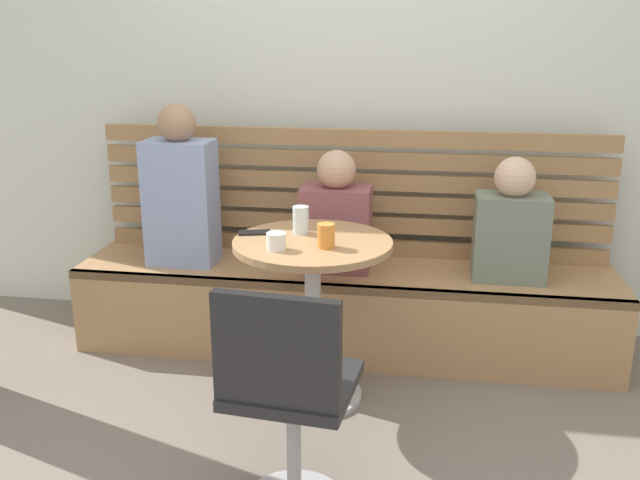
% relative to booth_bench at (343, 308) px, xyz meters
% --- Properties ---
extents(back_wall, '(5.20, 0.10, 2.90)m').
position_rel_booth_bench_xyz_m(back_wall, '(0.00, 0.44, 1.23)').
color(back_wall, silver).
rests_on(back_wall, ground).
extents(booth_bench, '(2.70, 0.52, 0.44)m').
position_rel_booth_bench_xyz_m(booth_bench, '(0.00, 0.00, 0.00)').
color(booth_bench, '#A87C51').
rests_on(booth_bench, ground).
extents(booth_backrest, '(2.65, 0.04, 0.67)m').
position_rel_booth_bench_xyz_m(booth_backrest, '(0.00, 0.24, 0.56)').
color(booth_backrest, '#9A7249').
rests_on(booth_backrest, booth_bench).
extents(cafe_table, '(0.68, 0.68, 0.74)m').
position_rel_booth_bench_xyz_m(cafe_table, '(-0.07, -0.52, 0.30)').
color(cafe_table, '#ADADB2').
rests_on(cafe_table, ground).
extents(white_chair, '(0.44, 0.44, 0.85)m').
position_rel_booth_bench_xyz_m(white_chair, '(-0.02, -1.33, 0.24)').
color(white_chair, '#ADADB2').
rests_on(white_chair, ground).
extents(person_adult, '(0.34, 0.22, 0.81)m').
position_rel_booth_bench_xyz_m(person_adult, '(-0.82, -0.03, 0.58)').
color(person_adult, '#8C9EC6').
rests_on(person_adult, booth_bench).
extents(person_child_left, '(0.34, 0.22, 0.60)m').
position_rel_booth_bench_xyz_m(person_child_left, '(-0.04, -0.01, 0.48)').
color(person_child_left, brown).
rests_on(person_child_left, booth_bench).
extents(person_child_middle, '(0.34, 0.22, 0.59)m').
position_rel_booth_bench_xyz_m(person_child_middle, '(0.80, -0.02, 0.48)').
color(person_child_middle, slate).
rests_on(person_child_middle, booth_bench).
extents(cup_glass_tall, '(0.07, 0.07, 0.12)m').
position_rel_booth_bench_xyz_m(cup_glass_tall, '(-0.14, -0.42, 0.58)').
color(cup_glass_tall, silver).
rests_on(cup_glass_tall, cafe_table).
extents(cup_ceramic_white, '(0.08, 0.08, 0.07)m').
position_rel_booth_bench_xyz_m(cup_ceramic_white, '(-0.19, -0.66, 0.55)').
color(cup_ceramic_white, white).
rests_on(cup_ceramic_white, cafe_table).
extents(cup_tumbler_orange, '(0.07, 0.07, 0.10)m').
position_rel_booth_bench_xyz_m(cup_tumbler_orange, '(0.00, -0.60, 0.57)').
color(cup_tumbler_orange, orange).
rests_on(cup_tumbler_orange, cafe_table).
extents(phone_on_table, '(0.15, 0.10, 0.01)m').
position_rel_booth_bench_xyz_m(phone_on_table, '(-0.34, -0.45, 0.52)').
color(phone_on_table, black).
rests_on(phone_on_table, cafe_table).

